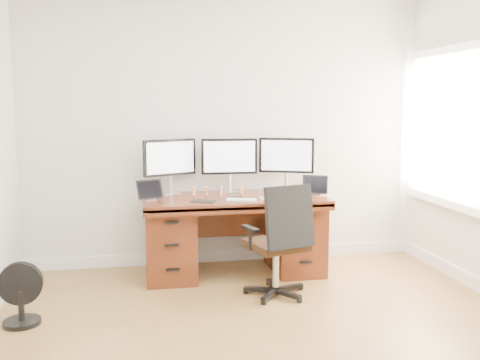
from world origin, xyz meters
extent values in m
cube|color=silver|center=(0.00, 2.25, 1.35)|extent=(4.00, 0.10, 2.70)
cube|color=white|center=(1.97, 1.50, 1.40)|extent=(0.04, 1.30, 1.50)
cube|color=white|center=(1.95, 1.50, 1.40)|extent=(0.01, 1.15, 1.35)
cube|color=#562311|center=(0.00, 1.80, 0.72)|extent=(1.70, 0.80, 0.05)
cube|color=#562311|center=(-0.60, 1.83, 0.35)|extent=(0.45, 0.70, 0.70)
cube|color=#562311|center=(0.60, 1.83, 0.35)|extent=(0.45, 0.70, 0.70)
cube|color=#421A0C|center=(0.00, 2.10, 0.50)|extent=(0.74, 0.03, 0.40)
cylinder|color=black|center=(0.25, 1.17, 0.04)|extent=(0.64, 0.64, 0.07)
cylinder|color=silver|center=(0.25, 1.17, 0.26)|extent=(0.06, 0.06, 0.37)
cube|color=black|center=(0.25, 1.17, 0.44)|extent=(0.55, 0.53, 0.06)
cube|color=black|center=(0.31, 0.97, 0.72)|extent=(0.42, 0.17, 0.50)
cube|color=black|center=(0.01, 1.09, 0.61)|extent=(0.12, 0.23, 0.03)
cube|color=black|center=(0.48, 1.24, 0.61)|extent=(0.12, 0.23, 0.03)
cylinder|color=black|center=(-1.75, 0.91, 0.02)|extent=(0.27, 0.27, 0.03)
cylinder|color=black|center=(-1.75, 0.91, 0.15)|extent=(0.05, 0.05, 0.23)
cylinder|color=black|center=(-1.75, 0.91, 0.31)|extent=(0.32, 0.08, 0.32)
cube|color=silver|center=(-0.58, 2.07, 0.76)|extent=(0.22, 0.20, 0.01)
cylinder|color=silver|center=(-0.58, 2.07, 0.84)|extent=(0.04, 0.04, 0.18)
cube|color=black|center=(-0.58, 2.07, 1.10)|extent=(0.51, 0.26, 0.35)
cube|color=white|center=(-0.57, 2.05, 1.10)|extent=(0.46, 0.21, 0.30)
cube|color=silver|center=(0.00, 2.07, 0.76)|extent=(0.19, 0.15, 0.01)
cylinder|color=silver|center=(0.00, 2.07, 0.84)|extent=(0.04, 0.04, 0.18)
cube|color=black|center=(0.00, 2.07, 1.10)|extent=(0.55, 0.06, 0.35)
cube|color=white|center=(0.00, 2.05, 1.10)|extent=(0.50, 0.03, 0.30)
cube|color=silver|center=(0.58, 2.07, 0.76)|extent=(0.22, 0.20, 0.01)
cylinder|color=silver|center=(0.58, 2.07, 0.84)|extent=(0.04, 0.04, 0.18)
cube|color=black|center=(0.58, 2.07, 1.10)|extent=(0.52, 0.24, 0.35)
cube|color=white|center=(0.57, 2.05, 1.10)|extent=(0.46, 0.20, 0.30)
cube|color=silver|center=(-0.78, 1.75, 0.76)|extent=(0.12, 0.11, 0.01)
cube|color=black|center=(-0.78, 1.75, 0.85)|extent=(0.25, 0.16, 0.17)
cube|color=silver|center=(0.78, 1.75, 0.76)|extent=(0.12, 0.11, 0.01)
cube|color=black|center=(0.78, 1.75, 0.85)|extent=(0.25, 0.15, 0.17)
cube|color=silver|center=(0.03, 1.58, 0.76)|extent=(0.29, 0.18, 0.01)
cube|color=silver|center=(0.27, 1.64, 0.76)|extent=(0.13, 0.13, 0.01)
cube|color=black|center=(-0.31, 1.61, 0.76)|extent=(0.24, 0.20, 0.01)
cube|color=black|center=(0.01, 1.76, 0.76)|extent=(0.13, 0.08, 0.01)
cylinder|color=#ED8A50|center=(-0.36, 1.95, 0.78)|extent=(0.03, 0.03, 0.05)
sphere|color=#ED8A50|center=(-0.36, 1.95, 0.82)|extent=(0.03, 0.03, 0.03)
cylinder|color=#9A7250|center=(-0.24, 1.95, 0.78)|extent=(0.03, 0.03, 0.05)
sphere|color=#9A7250|center=(-0.24, 1.95, 0.82)|extent=(0.03, 0.03, 0.03)
cylinder|color=pink|center=(-0.10, 1.95, 0.78)|extent=(0.03, 0.03, 0.05)
sphere|color=pink|center=(-0.10, 1.95, 0.82)|extent=(0.03, 0.03, 0.03)
cylinder|color=tan|center=(0.10, 1.95, 0.78)|extent=(0.03, 0.03, 0.05)
sphere|color=tan|center=(0.10, 1.95, 0.82)|extent=(0.03, 0.03, 0.03)
camera|label=1|loc=(-0.86, -3.07, 1.60)|focal=40.00mm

